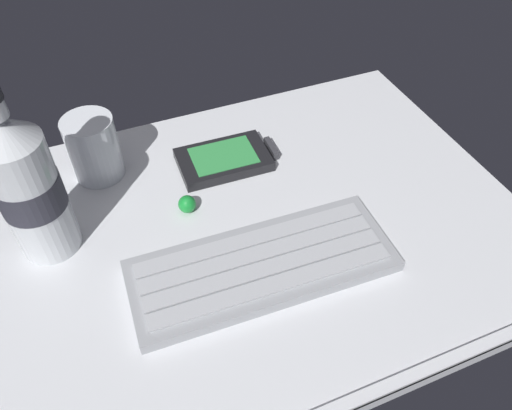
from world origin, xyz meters
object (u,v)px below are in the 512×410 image
at_px(water_bottle, 28,187).
at_px(trackball_mouse, 187,204).
at_px(handheld_device, 228,158).
at_px(keyboard, 262,265).
at_px(juice_cup, 94,150).

relative_size(water_bottle, trackball_mouse, 9.45).
distance_m(handheld_device, trackball_mouse, 0.10).
height_order(water_bottle, trackball_mouse, water_bottle).
distance_m(keyboard, juice_cup, 0.27).
bearing_deg(water_bottle, juice_cup, 54.02).
xyz_separation_m(keyboard, juice_cup, (-0.14, 0.23, 0.03)).
relative_size(juice_cup, trackball_mouse, 3.86).
bearing_deg(juice_cup, trackball_mouse, -51.53).
bearing_deg(keyboard, handheld_device, 81.69).
distance_m(juice_cup, water_bottle, 0.13).
distance_m(keyboard, handheld_device, 0.18).
relative_size(keyboard, juice_cup, 3.45).
bearing_deg(handheld_device, juice_cup, 164.92).
relative_size(handheld_device, water_bottle, 0.62).
xyz_separation_m(keyboard, handheld_device, (0.03, 0.18, -0.00)).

